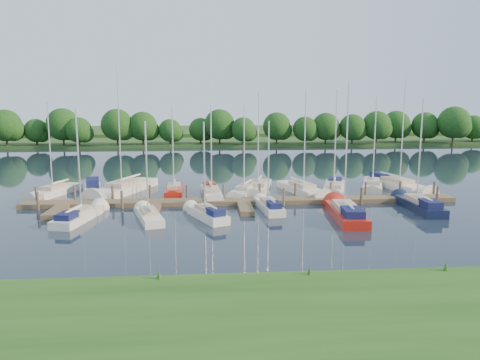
{
  "coord_description": "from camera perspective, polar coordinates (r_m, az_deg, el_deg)",
  "views": [
    {
      "loc": [
        -3.52,
        -34.25,
        9.4
      ],
      "look_at": [
        -0.26,
        8.0,
        2.2
      ],
      "focal_mm": 35.0,
      "sensor_mm": 36.0,
      "label": 1
    }
  ],
  "objects": [
    {
      "name": "near_bank",
      "position": [
        20.72,
        6.09,
        -16.63
      ],
      "size": [
        90.0,
        10.0,
        0.5
      ],
      "primitive_type": "cube",
      "color": "#1F4413",
      "rests_on": "ground"
    },
    {
      "name": "dock",
      "position": [
        42.71,
        0.42,
        -2.8
      ],
      "size": [
        40.0,
        6.0,
        0.4
      ],
      "color": "#4E3E2C",
      "rests_on": "ground"
    },
    {
      "name": "sailboat_n_2",
      "position": [
        49.83,
        -14.04,
        -1.19
      ],
      "size": [
        5.8,
        10.62,
        13.56
      ],
      "rotation": [
        0.0,
        0.0,
        2.75
      ],
      "color": "silver",
      "rests_on": "ground"
    },
    {
      "name": "sailboat_n_5",
      "position": [
        47.29,
        0.59,
        -1.49
      ],
      "size": [
        3.91,
        7.27,
        9.4
      ],
      "rotation": [
        0.0,
        0.0,
        2.76
      ],
      "color": "silver",
      "rests_on": "ground"
    },
    {
      "name": "distant_hill",
      "position": [
        134.58,
        -2.92,
        5.93
      ],
      "size": [
        220.0,
        40.0,
        1.4
      ],
      "primitive_type": "cube",
      "color": "#335625",
      "rests_on": "ground"
    },
    {
      "name": "sailboat_s_0",
      "position": [
        39.46,
        -18.97,
        -4.21
      ],
      "size": [
        2.93,
        7.28,
        9.19
      ],
      "rotation": [
        0.0,
        0.0,
        -0.21
      ],
      "color": "silver",
      "rests_on": "ground"
    },
    {
      "name": "motorboat",
      "position": [
        50.83,
        -17.49,
        -1.04
      ],
      "size": [
        2.57,
        5.58,
        1.82
      ],
      "rotation": [
        0.0,
        0.0,
        3.36
      ],
      "color": "silver",
      "rests_on": "ground"
    },
    {
      "name": "sailboat_s_3",
      "position": [
        40.66,
        3.57,
        -3.29
      ],
      "size": [
        2.04,
        6.25,
        8.05
      ],
      "rotation": [
        0.0,
        0.0,
        0.11
      ],
      "color": "silver",
      "rests_on": "ground"
    },
    {
      "name": "sailboat_s_2",
      "position": [
        37.91,
        -4.07,
        -4.24
      ],
      "size": [
        3.52,
        6.11,
        8.14
      ],
      "rotation": [
        0.0,
        0.0,
        0.42
      ],
      "color": "silver",
      "rests_on": "ground"
    },
    {
      "name": "sailboat_n_6",
      "position": [
        48.98,
        2.25,
        -1.1
      ],
      "size": [
        3.6,
        8.45,
        10.68
      ],
      "rotation": [
        0.0,
        0.0,
        2.9
      ],
      "color": "silver",
      "rests_on": "ground"
    },
    {
      "name": "sailboat_n_10",
      "position": [
        53.41,
        18.56,
        -0.63
      ],
      "size": [
        4.38,
        9.58,
        12.1
      ],
      "rotation": [
        0.0,
        0.0,
        3.42
      ],
      "color": "silver",
      "rests_on": "ground"
    },
    {
      "name": "mooring_pilings",
      "position": [
        43.72,
        0.29,
        -1.97
      ],
      "size": [
        38.24,
        2.84,
        2.0
      ],
      "color": "#473D33",
      "rests_on": "ground"
    },
    {
      "name": "sailboat_n_8",
      "position": [
        49.65,
        11.38,
        -1.1
      ],
      "size": [
        4.21,
        8.68,
        10.89
      ],
      "rotation": [
        0.0,
        0.0,
        2.83
      ],
      "color": "silver",
      "rests_on": "ground"
    },
    {
      "name": "sailboat_s_5",
      "position": [
        43.8,
        20.95,
        -2.96
      ],
      "size": [
        1.94,
        7.83,
        10.11
      ],
      "rotation": [
        0.0,
        0.0,
        -0.01
      ],
      "color": "black",
      "rests_on": "ground"
    },
    {
      "name": "ground",
      "position": [
        35.69,
        1.41,
        -5.63
      ],
      "size": [
        260.0,
        260.0,
        0.0
      ],
      "primitive_type": "plane",
      "color": "#181F30",
      "rests_on": "ground"
    },
    {
      "name": "sailboat_n_0",
      "position": [
        50.81,
        -21.68,
        -1.4
      ],
      "size": [
        3.8,
        7.57,
        9.72
      ],
      "rotation": [
        0.0,
        0.0,
        2.81
      ],
      "color": "silver",
      "rests_on": "ground"
    },
    {
      "name": "sailboat_s_1",
      "position": [
        38.18,
        -11.07,
        -4.38
      ],
      "size": [
        2.89,
        6.36,
        8.14
      ],
      "rotation": [
        0.0,
        0.0,
        0.27
      ],
      "color": "silver",
      "rests_on": "ground"
    },
    {
      "name": "sailboat_s_4",
      "position": [
        39.08,
        12.71,
        -4.01
      ],
      "size": [
        2.7,
        8.92,
        11.32
      ],
      "rotation": [
        0.0,
        0.0,
        -0.08
      ],
      "color": "#AC1B0F",
      "rests_on": "ground"
    },
    {
      "name": "far_shore",
      "position": [
        109.68,
        -2.57,
        4.88
      ],
      "size": [
        180.0,
        30.0,
        0.6
      ],
      "primitive_type": "cube",
      "color": "#27461A",
      "rests_on": "ground"
    },
    {
      "name": "sailboat_n_7",
      "position": [
        48.53,
        7.63,
        -1.28
      ],
      "size": [
        3.97,
        8.67,
        10.95
      ],
      "rotation": [
        0.0,
        0.0,
        3.42
      ],
      "color": "silver",
      "rests_on": "ground"
    },
    {
      "name": "sailboat_n_9",
      "position": [
        52.2,
        15.84,
        -0.8
      ],
      "size": [
        4.18,
        8.05,
        10.32
      ],
      "rotation": [
        0.0,
        0.0,
        2.79
      ],
      "color": "silver",
      "rests_on": "ground"
    },
    {
      "name": "sailboat_n_4",
      "position": [
        46.55,
        -3.51,
        -1.64
      ],
      "size": [
        2.2,
        7.44,
        9.39
      ],
      "rotation": [
        0.0,
        0.0,
        3.21
      ],
      "color": "silver",
      "rests_on": "ground"
    },
    {
      "name": "treeline",
      "position": [
        96.59,
        -1.5,
        6.54
      ],
      "size": [
        145.38,
        10.32,
        8.29
      ],
      "color": "#38281C",
      "rests_on": "ground"
    },
    {
      "name": "sailboat_n_3",
      "position": [
        48.36,
        -8.04,
        -1.34
      ],
      "size": [
        1.88,
        7.29,
        9.29
      ],
      "rotation": [
        0.0,
        0.0,
        3.17
      ],
      "color": "#AC1B0F",
      "rests_on": "ground"
    }
  ]
}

